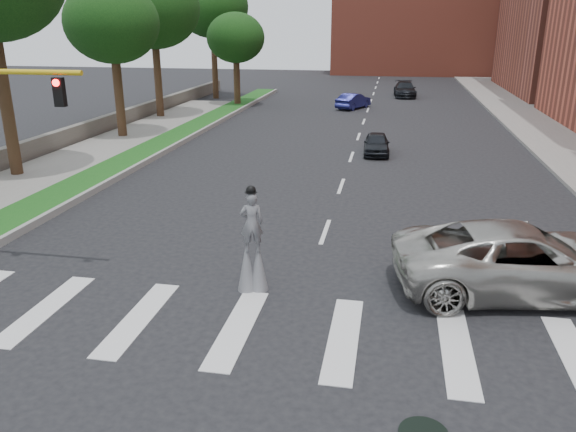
{
  "coord_description": "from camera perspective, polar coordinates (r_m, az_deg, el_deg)",
  "views": [
    {
      "loc": [
        2.11,
        -10.57,
        7.0
      ],
      "look_at": [
        -0.71,
        4.59,
        1.7
      ],
      "focal_mm": 35.0,
      "sensor_mm": 36.0,
      "label": 1
    }
  ],
  "objects": [
    {
      "name": "tree_4",
      "position": [
        45.01,
        -13.57,
        19.83
      ],
      "size": [
        6.93,
        6.93,
        11.03
      ],
      "color": "#382516",
      "rests_on": "ground"
    },
    {
      "name": "car_mid",
      "position": [
        49.77,
        6.66,
        11.53
      ],
      "size": [
        2.93,
        4.22,
        1.32
      ],
      "primitive_type": "imported",
      "rotation": [
        0.0,
        0.0,
        2.71
      ],
      "color": "navy",
      "rests_on": "ground"
    },
    {
      "name": "car_near",
      "position": [
        32.22,
        8.98,
        7.28
      ],
      "size": [
        1.56,
        3.56,
        1.19
      ],
      "primitive_type": "imported",
      "rotation": [
        0.0,
        0.0,
        0.05
      ],
      "color": "black",
      "rests_on": "ground"
    },
    {
      "name": "stilt_performer",
      "position": [
        15.26,
        -3.66,
        -3.49
      ],
      "size": [
        0.83,
        0.6,
        3.01
      ],
      "rotation": [
        0.0,
        0.0,
        3.41
      ],
      "color": "#382516",
      "rests_on": "ground"
    },
    {
      "name": "building_backdrop",
      "position": [
        88.68,
        13.88,
        19.76
      ],
      "size": [
        26.0,
        14.0,
        18.0
      ],
      "primitive_type": "cube",
      "color": "#B34D38",
      "rests_on": "ground"
    },
    {
      "name": "tree_6",
      "position": [
        50.75,
        -5.34,
        17.54
      ],
      "size": [
        4.99,
        4.99,
        7.96
      ],
      "color": "#382516",
      "rests_on": "ground"
    },
    {
      "name": "suv_crossing",
      "position": [
        16.47,
        22.67,
        -4.12
      ],
      "size": [
        7.27,
        4.22,
        1.9
      ],
      "primitive_type": "imported",
      "rotation": [
        0.0,
        0.0,
        1.73
      ],
      "color": "#ABA9A1",
      "rests_on": "ground"
    },
    {
      "name": "sidewalk_right",
      "position": [
        37.69,
        26.51,
        6.43
      ],
      "size": [
        5.0,
        90.0,
        0.18
      ],
      "primitive_type": "cube",
      "color": "gray",
      "rests_on": "ground"
    },
    {
      "name": "tree_5",
      "position": [
        56.66,
        -7.7,
        20.31
      ],
      "size": [
        6.78,
        6.78,
        11.39
      ],
      "color": "#382516",
      "rests_on": "ground"
    },
    {
      "name": "grass_median",
      "position": [
        34.16,
        -13.28,
        6.86
      ],
      "size": [
        2.0,
        60.0,
        0.25
      ],
      "primitive_type": "cube",
      "color": "#154A15",
      "rests_on": "ground"
    },
    {
      "name": "median_curb",
      "position": [
        33.75,
        -11.63,
        6.86
      ],
      "size": [
        0.2,
        60.0,
        0.28
      ],
      "primitive_type": "cube",
      "color": "gray",
      "rests_on": "ground"
    },
    {
      "name": "car_far",
      "position": [
        58.88,
        11.79,
        12.48
      ],
      "size": [
        2.31,
        5.13,
        1.46
      ],
      "primitive_type": "imported",
      "rotation": [
        0.0,
        0.0,
        0.05
      ],
      "color": "black",
      "rests_on": "ground"
    },
    {
      "name": "ground_plane",
      "position": [
        12.85,
        -0.65,
        -14.03
      ],
      "size": [
        160.0,
        160.0,
        0.0
      ],
      "primitive_type": "plane",
      "color": "black",
      "rests_on": "ground"
    },
    {
      "name": "tree_3",
      "position": [
        37.35,
        -17.44,
        18.17
      ],
      "size": [
        5.71,
        5.71,
        9.48
      ],
      "color": "#382516",
      "rests_on": "ground"
    },
    {
      "name": "stone_wall",
      "position": [
        38.31,
        -19.78,
        8.18
      ],
      "size": [
        0.5,
        56.0,
        1.1
      ],
      "primitive_type": "cube",
      "color": "#5D574F",
      "rests_on": "ground"
    }
  ]
}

